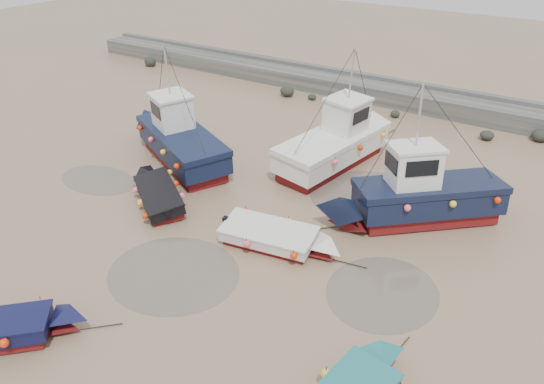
{
  "coord_description": "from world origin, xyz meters",
  "views": [
    {
      "loc": [
        10.39,
        -12.65,
        12.58
      ],
      "look_at": [
        -0.72,
        4.37,
        1.4
      ],
      "focal_mm": 35.0,
      "sensor_mm": 36.0,
      "label": 1
    }
  ],
  "objects": [
    {
      "name": "ground",
      "position": [
        0.0,
        0.0,
        0.0
      ],
      "size": [
        120.0,
        120.0,
        0.0
      ],
      "primitive_type": "plane",
      "color": "#907054",
      "rests_on": "ground"
    },
    {
      "name": "dinghy_4",
      "position": [
        -6.13,
        2.85,
        0.54
      ],
      "size": [
        5.72,
        4.33,
        1.43
      ],
      "rotation": [
        0.0,
        0.0,
        0.96
      ],
      "color": "maroon",
      "rests_on": "ground"
    },
    {
      "name": "puddle_b",
      "position": [
        5.44,
        2.32,
        0.0
      ],
      "size": [
        4.04,
        4.04,
        0.01
      ],
      "primitive_type": "cylinder",
      "color": "#5F554A",
      "rests_on": "ground"
    },
    {
      "name": "cabin_boat_1",
      "position": [
        -0.96,
        11.25,
        1.33
      ],
      "size": [
        3.82,
        10.54,
        6.22
      ],
      "rotation": [
        0.0,
        0.0,
        -0.14
      ],
      "color": "maroon",
      "rests_on": "ground"
    },
    {
      "name": "puddle_a",
      "position": [
        -1.74,
        -1.01,
        0.0
      ],
      "size": [
        5.24,
        5.24,
        0.01
      ],
      "primitive_type": "cylinder",
      "color": "#5F554A",
      "rests_on": "ground"
    },
    {
      "name": "puddle_c",
      "position": [
        -10.33,
        2.69,
        0.0
      ],
      "size": [
        4.47,
        4.47,
        0.01
      ],
      "primitive_type": "cylinder",
      "color": "#5F554A",
      "rests_on": "ground"
    },
    {
      "name": "person",
      "position": [
        -1.45,
        8.23,
        0.0
      ],
      "size": [
        0.71,
        0.58,
        1.69
      ],
      "primitive_type": "imported",
      "rotation": [
        0.0,
        0.0,
        3.47
      ],
      "color": "#161F37",
      "rests_on": "ground"
    },
    {
      "name": "cabin_boat_2",
      "position": [
        4.64,
        7.66,
        1.36
      ],
      "size": [
        7.83,
        7.28,
        6.22
      ],
      "rotation": [
        0.0,
        0.0,
        2.31
      ],
      "color": "maroon",
      "rests_on": "ground"
    },
    {
      "name": "dinghy_5",
      "position": [
        0.64,
        2.68,
        0.54
      ],
      "size": [
        6.2,
        2.51,
        1.43
      ],
      "rotation": [
        0.0,
        0.0,
        -1.41
      ],
      "color": "maroon",
      "rests_on": "ground"
    },
    {
      "name": "seawall",
      "position": [
        0.05,
        21.99,
        0.63
      ],
      "size": [
        60.0,
        4.92,
        1.5
      ],
      "color": "slate",
      "rests_on": "ground"
    },
    {
      "name": "cabin_boat_0",
      "position": [
        -8.48,
        6.9,
        1.33
      ],
      "size": [
        9.9,
        6.09,
        6.22
      ],
      "rotation": [
        0.0,
        0.0,
        1.11
      ],
      "color": "maroon",
      "rests_on": "ground"
    },
    {
      "name": "puddle_d",
      "position": [
        2.46,
        8.65,
        0.0
      ],
      "size": [
        6.45,
        6.45,
        0.01
      ],
      "primitive_type": "cylinder",
      "color": "#5F554A",
      "rests_on": "ground"
    }
  ]
}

